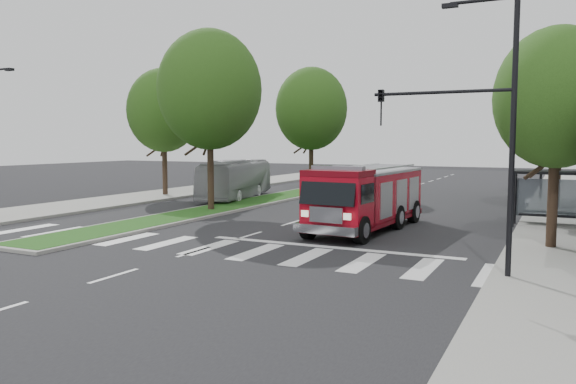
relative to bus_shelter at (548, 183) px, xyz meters
name	(u,v)px	position (x,y,z in m)	size (l,w,h in m)	color
ground	(250,235)	(-11.20, -8.15, -2.04)	(140.00, 140.00, 0.00)	black
sidewalk_left	(141,197)	(-25.70, 1.85, -1.96)	(5.00, 80.00, 0.15)	gray
median	(300,193)	(-17.20, 9.85, -1.96)	(3.00, 50.00, 0.15)	gray
bus_shelter	(548,183)	(0.00, 0.00, 0.00)	(3.20, 1.60, 2.61)	black
tree_right_near	(557,98)	(0.30, -6.15, 3.47)	(4.40, 4.40, 8.05)	black
tree_right_mid	(560,95)	(0.30, 5.85, 4.45)	(5.60, 5.60, 9.72)	black
tree_right_far	(561,115)	(0.30, 15.85, 3.80)	(5.00, 5.00, 8.73)	black
tree_median_near	(210,90)	(-17.20, -2.15, 4.77)	(5.80, 5.80, 10.16)	black
tree_median_far	(311,109)	(-17.20, 11.85, 4.45)	(5.60, 5.60, 9.72)	black
tree_left_mid	(164,111)	(-25.20, 3.85, 4.12)	(5.20, 5.20, 9.16)	black
streetlight_right_near	(480,117)	(-1.59, -11.65, 2.63)	(4.08, 0.22, 8.00)	black
streetlight_right_far	(540,133)	(-0.85, 11.85, 2.44)	(2.11, 0.20, 8.00)	black
fire_engine	(366,198)	(-7.24, -4.58, -0.60)	(3.16, 8.80, 3.00)	#66050F
city_bus	(236,179)	(-19.70, 4.67, -0.70)	(2.26, 9.65, 2.69)	#A9A9AE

